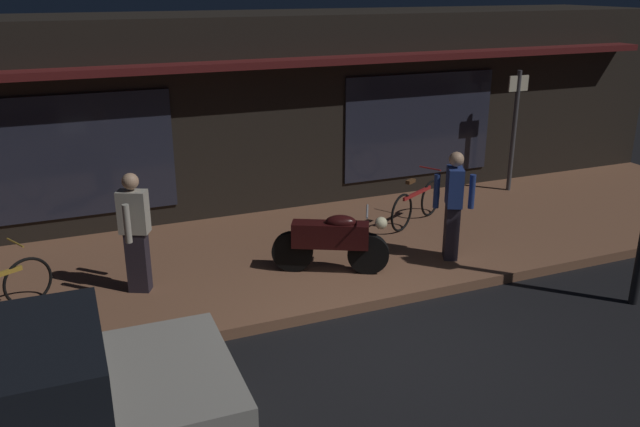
{
  "coord_description": "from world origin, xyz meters",
  "views": [
    {
      "loc": [
        -3.47,
        -5.96,
        4.16
      ],
      "look_at": [
        0.02,
        2.4,
        0.95
      ],
      "focal_mm": 36.88,
      "sensor_mm": 36.0,
      "label": 1
    }
  ],
  "objects_px": {
    "bicycle_parked": "(417,204)",
    "person_photographer": "(135,230)",
    "person_bystander": "(453,204)",
    "motorcycle": "(333,240)",
    "sign_post": "(515,124)"
  },
  "relations": [
    {
      "from": "person_photographer",
      "to": "person_bystander",
      "type": "height_order",
      "value": "same"
    },
    {
      "from": "sign_post",
      "to": "person_bystander",
      "type": "bearing_deg",
      "value": -140.49
    },
    {
      "from": "person_photographer",
      "to": "bicycle_parked",
      "type": "bearing_deg",
      "value": 10.04
    },
    {
      "from": "bicycle_parked",
      "to": "person_photographer",
      "type": "distance_m",
      "value": 4.95
    },
    {
      "from": "motorcycle",
      "to": "person_photographer",
      "type": "relative_size",
      "value": 0.94
    },
    {
      "from": "motorcycle",
      "to": "bicycle_parked",
      "type": "distance_m",
      "value": 2.55
    },
    {
      "from": "bicycle_parked",
      "to": "person_photographer",
      "type": "relative_size",
      "value": 0.88
    },
    {
      "from": "person_bystander",
      "to": "person_photographer",
      "type": "bearing_deg",
      "value": 171.48
    },
    {
      "from": "motorcycle",
      "to": "sign_post",
      "type": "distance_m",
      "value": 5.48
    },
    {
      "from": "sign_post",
      "to": "bicycle_parked",
      "type": "bearing_deg",
      "value": -160.54
    },
    {
      "from": "motorcycle",
      "to": "person_bystander",
      "type": "height_order",
      "value": "person_bystander"
    },
    {
      "from": "motorcycle",
      "to": "person_photographer",
      "type": "height_order",
      "value": "person_photographer"
    },
    {
      "from": "motorcycle",
      "to": "person_photographer",
      "type": "distance_m",
      "value": 2.74
    },
    {
      "from": "person_photographer",
      "to": "person_bystander",
      "type": "xyz_separation_m",
      "value": [
        4.54,
        -0.68,
        0.0
      ]
    },
    {
      "from": "person_bystander",
      "to": "sign_post",
      "type": "height_order",
      "value": "sign_post"
    }
  ]
}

